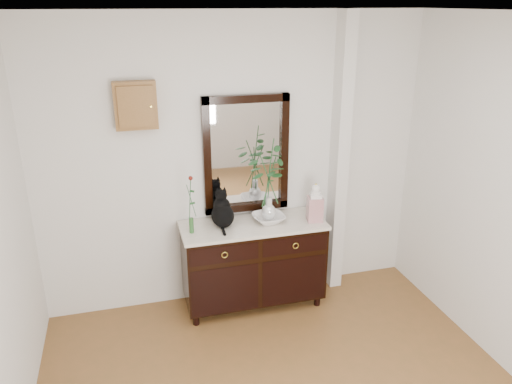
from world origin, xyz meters
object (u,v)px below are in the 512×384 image
object	(u,v)px
cat	(223,209)
ginger_jar	(315,202)
sideboard	(253,260)
lotus_bowl	(269,218)

from	to	relation	value
cat	ginger_jar	xyz separation A→B (m)	(0.84, -0.11, 0.02)
ginger_jar	sideboard	bearing A→B (deg)	172.40
cat	ginger_jar	world-z (taller)	ginger_jar
sideboard	ginger_jar	world-z (taller)	ginger_jar
cat	sideboard	bearing A→B (deg)	-4.69
cat	ginger_jar	distance (m)	0.85
lotus_bowl	sideboard	bearing A→B (deg)	-178.26
cat	lotus_bowl	bearing A→B (deg)	-1.46
sideboard	cat	bearing A→B (deg)	172.52
cat	lotus_bowl	xyz separation A→B (m)	(0.42, -0.03, -0.13)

